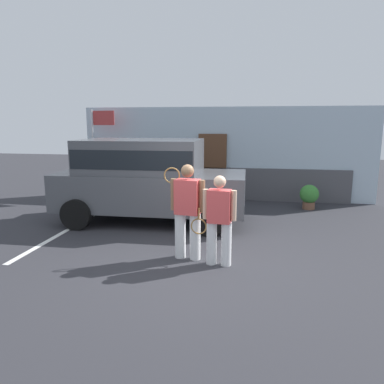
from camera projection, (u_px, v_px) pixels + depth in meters
The scene contains 8 objects.
ground_plane at pixel (193, 263), 6.49m from camera, with size 40.00×40.00×0.00m, color #2D2D33.
parking_stripe_0 at pixel (69, 229), 8.51m from camera, with size 0.12×4.40×0.01m, color silver.
house_frontage at pixel (224, 156), 11.77m from camera, with size 9.31×0.40×2.94m.
parked_suv at pixel (147, 176), 9.01m from camera, with size 4.65×2.26×2.05m.
tennis_player_man at pixel (187, 210), 6.54m from camera, with size 0.77×0.32×1.74m.
tennis_player_woman at pixel (219, 219), 6.26m from camera, with size 0.85×0.28×1.58m.
potted_plant_by_porch at pixel (309, 196), 10.44m from camera, with size 0.54×0.54×0.71m.
flag_pole at pixel (98, 137), 11.73m from camera, with size 0.80×0.10×2.87m.
Camera 1 is at (1.09, -6.04, 2.47)m, focal length 34.06 mm.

